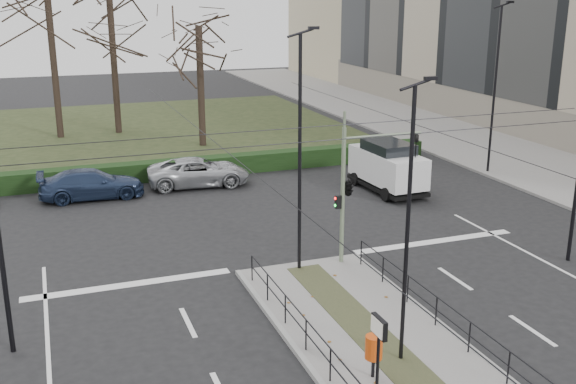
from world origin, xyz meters
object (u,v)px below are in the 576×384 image
info_panel (379,338)px  streetlamp_median_far (300,152)px  white_van (388,166)px  streetlamp_median_near (408,224)px  streetlamp_sidewalk (495,88)px  parked_car_fourth (199,172)px  bare_tree_near (199,35)px  parked_car_third (92,184)px  traffic_light (350,185)px  litter_bin (374,348)px

info_panel → streetlamp_median_far: (1.36, 8.46, 2.41)m
white_van → streetlamp_median_near: bearing=-116.9°
info_panel → streetlamp_sidewalk: bearing=47.7°
parked_car_fourth → bare_tree_near: (2.31, 8.97, 6.34)m
info_panel → bare_tree_near: bearing=84.5°
streetlamp_median_near → parked_car_third: bearing=109.3°
traffic_light → streetlamp_median_near: streetlamp_median_near is taller
parked_car_third → white_van: size_ratio=1.02×
info_panel → parked_car_fourth: info_panel is taller
litter_bin → streetlamp_median_near: streetlamp_median_near is taller
bare_tree_near → litter_bin: bearing=-94.6°
litter_bin → info_panel: (-0.55, -1.24, 1.03)m
streetlamp_median_far → parked_car_third: 13.85m
parked_car_third → streetlamp_median_near: bearing=-159.3°
info_panel → white_van: white_van is taller
litter_bin → bare_tree_near: bearing=85.4°
parked_car_third → info_panel: bearing=-165.3°
litter_bin → parked_car_third: parked_car_third is taller
traffic_light → parked_car_fourth: 12.72m
streetlamp_sidewalk → bare_tree_near: (-13.16, 12.08, 2.34)m
parked_car_third → parked_car_fourth: 5.37m
white_van → bare_tree_near: size_ratio=0.48×
traffic_light → litter_bin: (-2.74, -7.30, -2.06)m
bare_tree_near → streetlamp_median_near: bearing=-92.4°
parked_car_third → bare_tree_near: 13.68m
streetlamp_sidewalk → litter_bin: bearing=-133.3°
info_panel → parked_car_third: (-4.80, 20.31, -1.27)m
litter_bin → bare_tree_near: (2.31, 28.47, 6.10)m
traffic_light → bare_tree_near: bare_tree_near is taller
streetlamp_median_near → parked_car_fourth: bearing=93.4°
streetlamp_median_near → info_panel: bearing=-133.5°
streetlamp_sidewalk → white_van: streetlamp_sidewalk is taller
streetlamp_median_near → parked_car_third: (-6.48, 18.54, -3.23)m
streetlamp_median_far → bare_tree_near: bearing=85.9°
streetlamp_sidewalk → parked_car_fourth: (-15.48, 3.11, -4.00)m
litter_bin → streetlamp_median_near: bearing=25.5°
bare_tree_near → info_panel: bearing=-95.5°
parked_car_third → white_van: white_van is taller
streetlamp_sidewalk → bare_tree_near: bearing=137.5°
traffic_light → info_panel: bearing=-111.1°
streetlamp_median_near → white_van: size_ratio=1.55×
litter_bin → streetlamp_median_far: size_ratio=0.14×
streetlamp_median_far → parked_car_third: (-6.16, 11.85, -3.68)m
parked_car_third → litter_bin: bearing=-162.9°
info_panel → parked_car_third: info_panel is taller
parked_car_third → parked_car_fourth: parked_car_fourth is taller
info_panel → streetlamp_sidewalk: size_ratio=0.26×
traffic_light → streetlamp_median_near: bearing=-103.4°
streetlamp_median_near → parked_car_fourth: streetlamp_median_near is taller
traffic_light → bare_tree_near: size_ratio=0.49×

